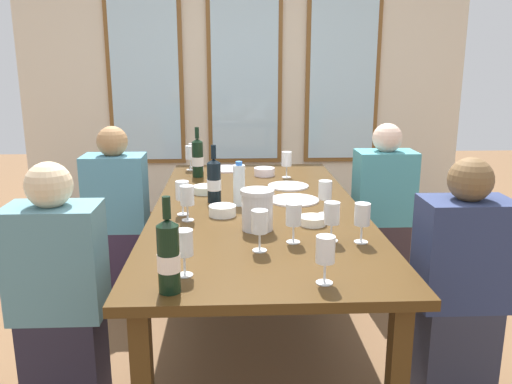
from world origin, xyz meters
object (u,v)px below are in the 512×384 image
object	(u,v)px
white_plate_0	(226,169)
tasting_bowl_3	(222,211)
white_plate_1	(288,186)
wine_glass_5	(260,223)
seated_person_3	(460,288)
wine_glass_2	(362,215)
tasting_bowl_1	(264,172)
wine_glass_10	(325,191)
tasting_bowl_2	(205,189)
water_bottle	(239,185)
seated_person_1	(383,211)
metal_pitcher	(257,209)
wine_glass_0	(287,160)
wine_bottle_0	(198,158)
seated_person_0	(117,218)
wine_glass_6	(190,153)
wine_glass_8	(184,244)
wine_glass_1	(193,151)
white_plate_2	(294,200)
wine_glass_11	(332,215)
wine_glass_4	(187,197)
tasting_bowl_0	(313,221)
wine_bottle_1	(169,256)
wine_glass_3	(325,251)
wine_glass_7	(182,192)
dining_table	(257,218)
seated_person_2	(60,297)
wine_bottle_2	(214,181)

from	to	relation	value
white_plate_0	tasting_bowl_3	xyz separation A→B (m)	(-0.01, -1.16, 0.02)
white_plate_1	tasting_bowl_3	xyz separation A→B (m)	(-0.40, -0.61, 0.02)
wine_glass_5	seated_person_3	bearing A→B (deg)	4.39
wine_glass_2	wine_glass_5	distance (m)	0.45
tasting_bowl_1	wine_glass_10	xyz separation A→B (m)	(0.25, -0.94, 0.10)
tasting_bowl_2	water_bottle	bearing A→B (deg)	-54.17
seated_person_1	metal_pitcher	bearing A→B (deg)	-131.39
wine_glass_0	metal_pitcher	bearing A→B (deg)	-102.65
white_plate_1	wine_glass_5	xyz separation A→B (m)	(-0.24, -1.12, 0.12)
wine_bottle_0	seated_person_0	world-z (taller)	seated_person_0
wine_glass_6	wine_glass_8	size ratio (longest dim) A/B	1.00
wine_glass_1	white_plate_2	bearing A→B (deg)	-57.82
metal_pitcher	seated_person_3	bearing A→B (deg)	-13.69
metal_pitcher	wine_glass_10	bearing A→B (deg)	33.65
white_plate_0	wine_glass_11	size ratio (longest dim) A/B	1.58
wine_glass_0	wine_glass_4	bearing A→B (deg)	-121.55
wine_glass_4	wine_glass_10	size ratio (longest dim) A/B	1.00
wine_glass_5	wine_glass_10	world-z (taller)	same
wine_glass_4	wine_glass_11	size ratio (longest dim) A/B	1.00
tasting_bowl_0	tasting_bowl_3	world-z (taller)	tasting_bowl_3
white_plate_1	wine_bottle_1	size ratio (longest dim) A/B	0.75
seated_person_1	wine_glass_4	bearing A→B (deg)	-145.22
white_plate_1	tasting_bowl_2	distance (m)	0.52
white_plate_0	seated_person_0	world-z (taller)	seated_person_0
wine_glass_3	tasting_bowl_3	bearing A→B (deg)	113.58
wine_glass_4	seated_person_1	bearing A→B (deg)	34.78
metal_pitcher	wine_glass_10	world-z (taller)	metal_pitcher
wine_glass_8	wine_glass_7	bearing A→B (deg)	95.46
wine_glass_2	wine_glass_5	bearing A→B (deg)	-169.21
wine_glass_5	seated_person_0	distance (m)	1.52
dining_table	white_plate_0	world-z (taller)	white_plate_0
water_bottle	seated_person_2	size ratio (longest dim) A/B	0.22
wine_glass_2	seated_person_3	xyz separation A→B (m)	(0.45, -0.02, -0.34)
wine_bottle_1	wine_glass_4	bearing A→B (deg)	90.31
wine_glass_1	wine_glass_6	world-z (taller)	same
tasting_bowl_1	seated_person_0	bearing A→B (deg)	-166.10
tasting_bowl_0	metal_pitcher	bearing A→B (deg)	-167.02
wine_bottle_1	tasting_bowl_3	xyz separation A→B (m)	(0.16, 0.90, -0.10)
tasting_bowl_1	seated_person_0	xyz separation A→B (m)	(-0.95, -0.24, -0.24)
wine_bottle_1	wine_glass_0	xyz separation A→B (m)	(0.58, 1.77, -0.01)
dining_table	wine_glass_3	world-z (taller)	wine_glass_3
wine_bottle_1	wine_glass_7	bearing A→B (deg)	92.27
metal_pitcher	wine_glass_2	world-z (taller)	metal_pitcher
wine_glass_10	seated_person_1	size ratio (longest dim) A/B	0.16
wine_glass_5	wine_bottle_1	bearing A→B (deg)	-130.42
white_plate_0	wine_bottle_2	bearing A→B (deg)	-93.63
wine_glass_4	tasting_bowl_2	bearing A→B (deg)	83.85
wine_glass_1	seated_person_3	size ratio (longest dim) A/B	0.16
wine_glass_5	wine_glass_11	bearing A→B (deg)	18.91
dining_table	seated_person_2	world-z (taller)	seated_person_2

